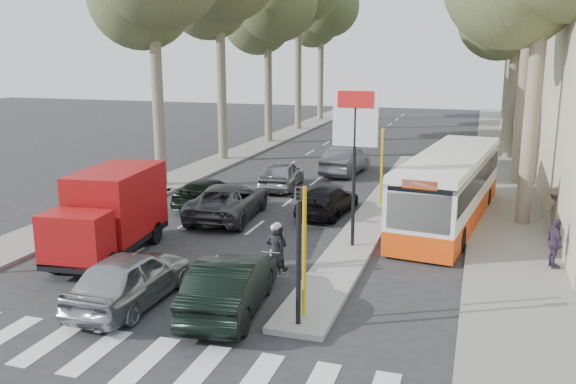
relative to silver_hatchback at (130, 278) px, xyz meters
The scene contains 22 objects.
ground 2.16m from the silver_hatchback, 42.51° to the left, with size 120.00×120.00×0.00m, color #28282B.
sidewalk_right 28.25m from the silver_hatchback, 69.05° to the left, with size 3.20×70.00×0.12m, color gray.
median_left 30.09m from the silver_hatchback, 102.49° to the left, with size 2.40×64.00×0.12m, color gray.
traffic_island 13.27m from the silver_hatchback, 69.01° to the left, with size 1.50×26.00×0.16m, color gray.
billboard 8.47m from the silver_hatchback, 53.31° to the left, with size 1.50×12.10×5.60m.
traffic_light_island 5.06m from the silver_hatchback, ahead, with size 0.16×0.41×3.60m.
tree_l_c 31.54m from the silver_hatchback, 102.02° to the left, with size 7.40×7.20×13.71m.
tree_l_e 47.01m from the silver_hatchback, 98.11° to the left, with size 7.40×7.20×14.49m.
tree_r_c 30.76m from the silver_hatchback, 69.05° to the left, with size 7.40×7.20×13.32m.
tree_r_e 45.81m from the silver_hatchback, 76.15° to the left, with size 7.40×7.20×14.10m.
silver_hatchback is the anchor object (origin of this frame).
dark_hatchback 2.78m from the silver_hatchback, ahead, with size 1.57×4.51×1.49m, color black.
queue_car_a 8.96m from the silver_hatchback, 96.14° to the left, with size 2.37×5.15×1.43m, color #44464B.
queue_car_b 10.96m from the silver_hatchback, 75.27° to the left, with size 1.71×4.21×1.22m, color black.
queue_car_c 14.78m from the silver_hatchback, 92.22° to the left, with size 1.70×4.23×1.44m, color #95969C.
queue_car_d 19.40m from the silver_hatchback, 85.08° to the left, with size 1.58×4.53×1.49m, color #53565C.
queue_car_e 10.67m from the silver_hatchback, 103.58° to the left, with size 1.74×4.28×1.24m, color black.
red_truck 4.47m from the silver_hatchback, 129.49° to the left, with size 2.58×5.50×2.83m.
city_bus 13.34m from the silver_hatchback, 54.72° to the left, with size 3.72×10.95×2.83m.
motorcycle 4.53m from the silver_hatchback, 48.95° to the left, with size 0.73×1.92×1.64m.
pedestrian_near 12.72m from the silver_hatchback, 29.03° to the left, with size 0.92×0.45×1.57m, color #3D2E45.
pedestrian_far 15.29m from the silver_hatchback, 41.23° to the left, with size 1.14×0.50×1.76m, color #62584A.
Camera 1 is at (7.20, -14.76, 6.67)m, focal length 38.00 mm.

